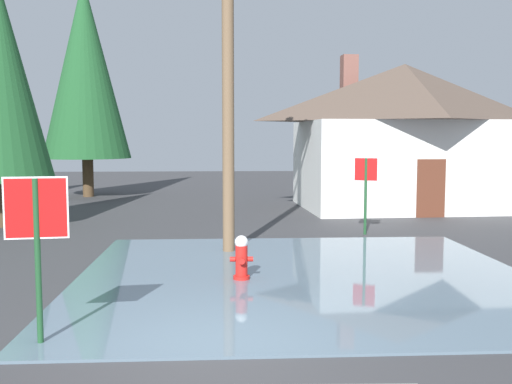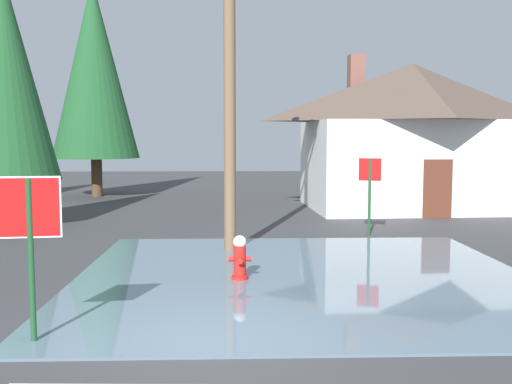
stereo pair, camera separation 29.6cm
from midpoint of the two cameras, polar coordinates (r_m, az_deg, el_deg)
ground_plane at (r=8.08m, az=-4.62°, el=-14.94°), size 80.00×80.00×0.10m
flood_puddle at (r=11.74m, az=3.99°, el=-8.11°), size 8.85×8.50×0.04m
stop_sign_near at (r=8.22m, az=-21.44°, el=-3.02°), size 0.81×0.12×2.24m
fire_hydrant at (r=11.31m, az=-2.17°, el=-6.48°), size 0.44×0.38×0.88m
utility_pole at (r=14.02m, az=-3.36°, el=13.22°), size 1.60×0.28×8.99m
stop_sign_far at (r=16.79m, az=10.09°, el=1.13°), size 0.62×0.27×2.18m
house at (r=23.45m, az=13.71°, el=5.49°), size 8.54×6.36×5.96m
pine_tree_far_center at (r=28.44m, az=-16.50°, el=11.34°), size 3.96×3.96×9.91m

